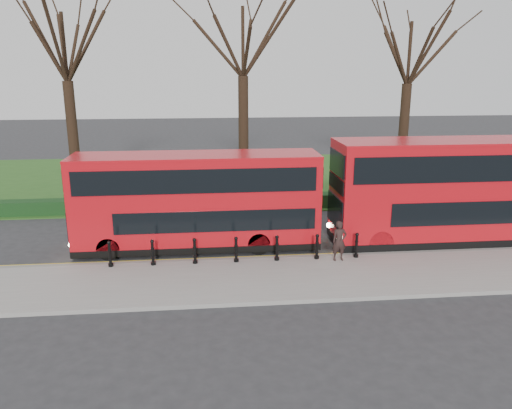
{
  "coord_description": "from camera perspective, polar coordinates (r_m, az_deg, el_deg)",
  "views": [
    {
      "loc": [
        -0.28,
        -20.06,
        7.68
      ],
      "look_at": [
        1.8,
        0.5,
        2.0
      ],
      "focal_mm": 35.0,
      "sensor_mm": 36.0,
      "label": 1
    }
  ],
  "objects": [
    {
      "name": "yellow_line_inner",
      "position": [
        21.01,
        -4.64,
        -6.1
      ],
      "size": [
        60.0,
        0.1,
        0.01
      ],
      "primitive_type": "cube",
      "color": "yellow",
      "rests_on": "ground"
    },
    {
      "name": "pavement",
      "position": [
        18.68,
        -4.46,
        -8.7
      ],
      "size": [
        60.0,
        4.0,
        0.15
      ],
      "primitive_type": "cube",
      "color": "gray",
      "rests_on": "ground"
    },
    {
      "name": "yellow_line_outer",
      "position": [
        20.83,
        -4.62,
        -6.3
      ],
      "size": [
        60.0,
        0.1,
        0.01
      ],
      "primitive_type": "cube",
      "color": "yellow",
      "rests_on": "ground"
    },
    {
      "name": "grass_verge",
      "position": [
        35.89,
        -5.2,
        3.0
      ],
      "size": [
        60.0,
        18.0,
        0.06
      ],
      "primitive_type": "cube",
      "color": "#26501A",
      "rests_on": "ground"
    },
    {
      "name": "bus_lead",
      "position": [
        21.62,
        -6.73,
        0.29
      ],
      "size": [
        10.46,
        2.4,
        4.16
      ],
      "color": "#B90E16",
      "rests_on": "ground"
    },
    {
      "name": "bollard_row",
      "position": [
        20.02,
        -2.28,
        -5.2
      ],
      "size": [
        10.02,
        0.15,
        1.0
      ],
      "color": "black",
      "rests_on": "pavement"
    },
    {
      "name": "bus_rear",
      "position": [
        24.04,
        22.71,
        1.35
      ],
      "size": [
        11.73,
        2.69,
        4.67
      ],
      "color": "#B90E16",
      "rests_on": "ground"
    },
    {
      "name": "kerb",
      "position": [
        20.52,
        -4.61,
        -6.43
      ],
      "size": [
        60.0,
        0.25,
        0.16
      ],
      "primitive_type": "cube",
      "color": "slate",
      "rests_on": "ground"
    },
    {
      "name": "pedestrian",
      "position": [
        20.32,
        9.51,
        -4.13
      ],
      "size": [
        0.63,
        0.45,
        1.64
      ],
      "primitive_type": "imported",
      "rotation": [
        0.0,
        0.0,
        0.1
      ],
      "color": "black",
      "rests_on": "pavement"
    },
    {
      "name": "tree_mid",
      "position": [
        30.2,
        -1.52,
        18.91
      ],
      "size": [
        8.4,
        8.4,
        13.12
      ],
      "color": "black",
      "rests_on": "ground"
    },
    {
      "name": "tree_left",
      "position": [
        31.07,
        -21.14,
        17.2
      ],
      "size": [
        8.1,
        8.1,
        12.65
      ],
      "color": "black",
      "rests_on": "ground"
    },
    {
      "name": "hedge",
      "position": [
        27.83,
        -5.0,
        0.15
      ],
      "size": [
        60.0,
        0.9,
        0.8
      ],
      "primitive_type": "cube",
      "color": "black",
      "rests_on": "ground"
    },
    {
      "name": "ground",
      "position": [
        21.48,
        -4.67,
        -5.63
      ],
      "size": [
        120.0,
        120.0,
        0.0
      ],
      "primitive_type": "plane",
      "color": "#28282B",
      "rests_on": "ground"
    },
    {
      "name": "tree_right",
      "position": [
        32.5,
        17.2,
        16.91
      ],
      "size": [
        7.85,
        7.85,
        12.27
      ],
      "color": "black",
      "rests_on": "ground"
    }
  ]
}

